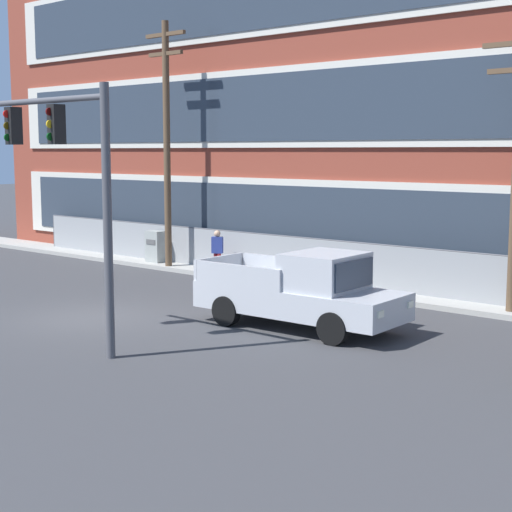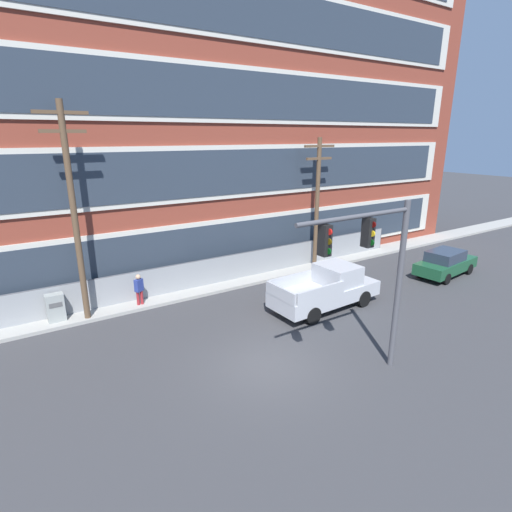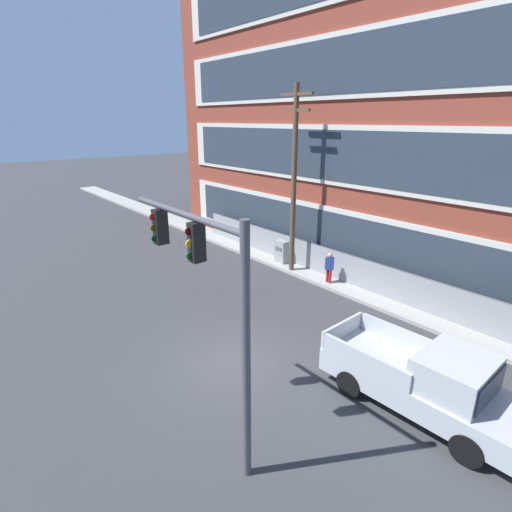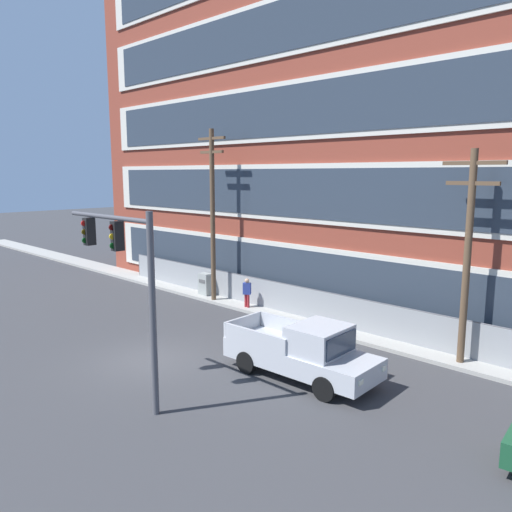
{
  "view_description": "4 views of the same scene",
  "coord_description": "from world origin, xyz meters",
  "px_view_note": "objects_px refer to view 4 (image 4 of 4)",
  "views": [
    {
      "loc": [
        17.29,
        -13.14,
        4.57
      ],
      "look_at": [
        2.72,
        3.82,
        1.57
      ],
      "focal_mm": 55.0,
      "sensor_mm": 36.0,
      "label": 1
    },
    {
      "loc": [
        -7.25,
        -10.49,
        8.01
      ],
      "look_at": [
        1.28,
        2.84,
        3.22
      ],
      "focal_mm": 28.0,
      "sensor_mm": 36.0,
      "label": 2
    },
    {
      "loc": [
        9.4,
        -6.71,
        7.75
      ],
      "look_at": [
        -1.26,
        2.05,
        3.02
      ],
      "focal_mm": 28.0,
      "sensor_mm": 36.0,
      "label": 3
    },
    {
      "loc": [
        15.55,
        -10.24,
        7.06
      ],
      "look_at": [
        2.27,
        3.46,
        3.89
      ],
      "focal_mm": 35.0,
      "sensor_mm": 36.0,
      "label": 4
    }
  ],
  "objects_px": {
    "traffic_signal_mast": "(127,268)",
    "electrical_cabinet": "(205,285)",
    "utility_pole_near_corner": "(213,210)",
    "utility_pole_midblock": "(468,250)",
    "pedestrian_near_cabinet": "(247,292)",
    "pickup_truck_silver": "(304,352)"
  },
  "relations": [
    {
      "from": "pickup_truck_silver",
      "to": "utility_pole_near_corner",
      "type": "bearing_deg",
      "value": 155.18
    },
    {
      "from": "traffic_signal_mast",
      "to": "electrical_cabinet",
      "type": "bearing_deg",
      "value": 129.82
    },
    {
      "from": "electrical_cabinet",
      "to": "pedestrian_near_cabinet",
      "type": "relative_size",
      "value": 0.83
    },
    {
      "from": "traffic_signal_mast",
      "to": "utility_pole_midblock",
      "type": "distance_m",
      "value": 11.83
    },
    {
      "from": "utility_pole_near_corner",
      "to": "pedestrian_near_cabinet",
      "type": "height_order",
      "value": "utility_pole_near_corner"
    },
    {
      "from": "utility_pole_midblock",
      "to": "electrical_cabinet",
      "type": "xyz_separation_m",
      "value": [
        -14.74,
        0.13,
        -3.66
      ]
    },
    {
      "from": "traffic_signal_mast",
      "to": "electrical_cabinet",
      "type": "xyz_separation_m",
      "value": [
        -8.47,
        10.15,
        -3.52
      ]
    },
    {
      "from": "pickup_truck_silver",
      "to": "utility_pole_near_corner",
      "type": "height_order",
      "value": "utility_pole_near_corner"
    },
    {
      "from": "pickup_truck_silver",
      "to": "utility_pole_near_corner",
      "type": "relative_size",
      "value": 0.61
    },
    {
      "from": "electrical_cabinet",
      "to": "pedestrian_near_cabinet",
      "type": "bearing_deg",
      "value": -3.68
    },
    {
      "from": "utility_pole_near_corner",
      "to": "utility_pole_midblock",
      "type": "distance_m",
      "value": 13.56
    },
    {
      "from": "pickup_truck_silver",
      "to": "pedestrian_near_cabinet",
      "type": "relative_size",
      "value": 3.36
    },
    {
      "from": "pedestrian_near_cabinet",
      "to": "electrical_cabinet",
      "type": "bearing_deg",
      "value": 176.32
    },
    {
      "from": "traffic_signal_mast",
      "to": "utility_pole_midblock",
      "type": "bearing_deg",
      "value": 57.97
    },
    {
      "from": "utility_pole_midblock",
      "to": "electrical_cabinet",
      "type": "height_order",
      "value": "utility_pole_midblock"
    },
    {
      "from": "utility_pole_near_corner",
      "to": "electrical_cabinet",
      "type": "distance_m",
      "value": 4.56
    },
    {
      "from": "pedestrian_near_cabinet",
      "to": "pickup_truck_silver",
      "type": "bearing_deg",
      "value": -32.3
    },
    {
      "from": "utility_pole_midblock",
      "to": "electrical_cabinet",
      "type": "bearing_deg",
      "value": 179.51
    },
    {
      "from": "utility_pole_near_corner",
      "to": "utility_pole_midblock",
      "type": "xyz_separation_m",
      "value": [
        13.54,
        0.27,
        -0.72
      ]
    },
    {
      "from": "pickup_truck_silver",
      "to": "pedestrian_near_cabinet",
      "type": "height_order",
      "value": "pickup_truck_silver"
    },
    {
      "from": "utility_pole_midblock",
      "to": "pedestrian_near_cabinet",
      "type": "relative_size",
      "value": 4.69
    },
    {
      "from": "utility_pole_near_corner",
      "to": "utility_pole_midblock",
      "type": "bearing_deg",
      "value": 1.15
    }
  ]
}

